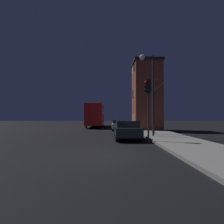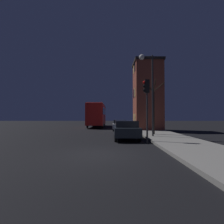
{
  "view_description": "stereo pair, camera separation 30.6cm",
  "coord_description": "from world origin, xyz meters",
  "views": [
    {
      "loc": [
        0.32,
        -8.34,
        1.81
      ],
      "look_at": [
        0.66,
        10.43,
        2.27
      ],
      "focal_mm": 28.0,
      "sensor_mm": 36.0,
      "label": 1
    },
    {
      "loc": [
        0.63,
        -8.34,
        1.81
      ],
      "look_at": [
        0.66,
        10.43,
        2.27
      ],
      "focal_mm": 28.0,
      "sensor_mm": 36.0,
      "label": 2
    }
  ],
  "objects": [
    {
      "name": "ground_plane",
      "position": [
        0.0,
        0.0,
        0.0
      ],
      "size": [
        120.0,
        120.0,
        0.0
      ],
      "primitive_type": "plane",
      "color": "black"
    },
    {
      "name": "traffic_light",
      "position": [
        2.95,
        3.34,
        3.07
      ],
      "size": [
        0.43,
        0.24,
        4.27
      ],
      "color": "#28282B",
      "rests_on": "ground"
    },
    {
      "name": "streetlamp",
      "position": [
        3.63,
        6.1,
        4.92
      ],
      "size": [
        1.2,
        0.45,
        6.8
      ],
      "color": "#28282B",
      "rests_on": "sidewalk"
    },
    {
      "name": "car_mid_lane",
      "position": [
        1.58,
        14.05,
        0.7
      ],
      "size": [
        1.71,
        4.31,
        1.34
      ],
      "color": "#B7BABF",
      "rests_on": "ground"
    },
    {
      "name": "bus",
      "position": [
        -1.91,
        21.16,
        2.26
      ],
      "size": [
        2.5,
        10.33,
        3.82
      ],
      "color": "red",
      "rests_on": "ground"
    },
    {
      "name": "car_near_lane",
      "position": [
        1.73,
        5.25,
        0.78
      ],
      "size": [
        1.86,
        3.97,
        1.47
      ],
      "color": "black",
      "rests_on": "ground"
    },
    {
      "name": "sidewalk",
      "position": [
        5.12,
        0.0,
        0.09
      ],
      "size": [
        3.62,
        60.0,
        0.17
      ],
      "color": "slate",
      "rests_on": "ground"
    },
    {
      "name": "bare_tree",
      "position": [
        4.42,
        7.66,
        2.44
      ],
      "size": [
        1.81,
        1.29,
        4.89
      ],
      "color": "#2D2319",
      "rests_on": "sidewalk"
    },
    {
      "name": "brick_building",
      "position": [
        5.17,
        13.93,
        4.55
      ],
      "size": [
        3.56,
        3.81,
        8.71
      ],
      "color": "brown",
      "rests_on": "sidewalk"
    }
  ]
}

